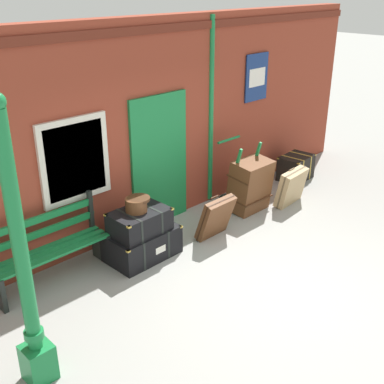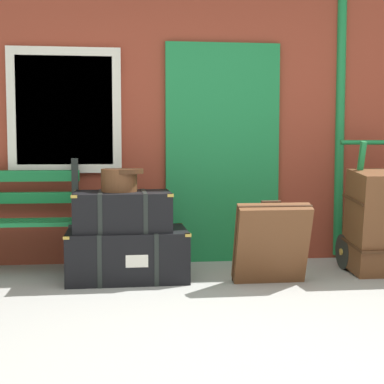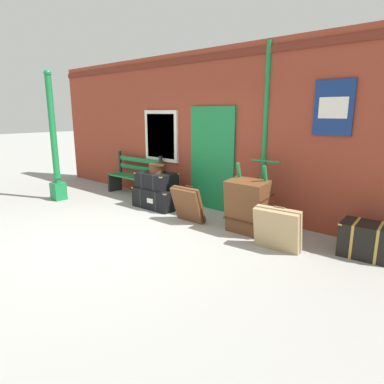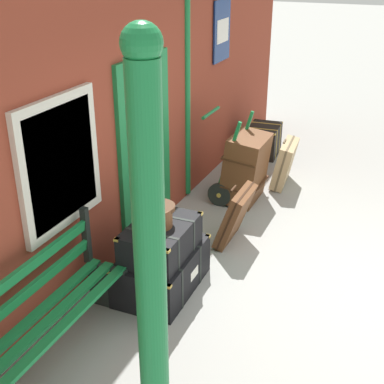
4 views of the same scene
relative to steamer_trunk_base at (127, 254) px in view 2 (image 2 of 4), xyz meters
name	(u,v)px [view 2 (image 2 of 4)]	position (x,y,z in m)	size (l,w,h in m)	color
ground_plane	(262,347)	(0.74, -1.78, -0.21)	(60.00, 60.00, 0.00)	gray
brick_facade	(201,97)	(0.74, 0.82, 1.39)	(10.40, 0.35, 3.20)	brown
steamer_trunk_base	(127,254)	(0.00, 0.00, 0.00)	(1.02, 0.67, 0.43)	black
steamer_trunk_middle	(123,211)	(-0.04, -0.02, 0.37)	(0.82, 0.56, 0.33)	black
round_hatbox	(120,179)	(-0.05, 0.01, 0.64)	(0.35, 0.32, 0.19)	brown
porters_trolley	(381,240)	(2.28, 0.08, 0.06)	(0.71, 0.69, 1.18)	black
suitcase_oxblood	(271,243)	(1.16, -0.35, 0.13)	(0.61, 0.35, 0.68)	brown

